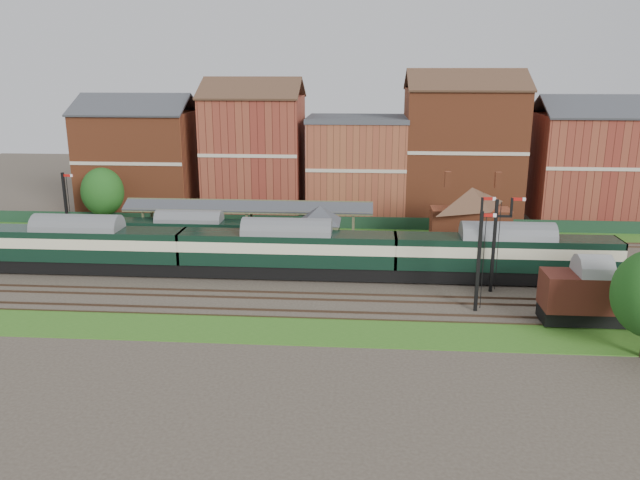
# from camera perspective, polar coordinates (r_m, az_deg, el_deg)

# --- Properties ---
(ground) EXTENTS (160.00, 160.00, 0.00)m
(ground) POSITION_cam_1_polar(r_m,az_deg,el_deg) (56.58, 2.79, -3.53)
(ground) COLOR #473D33
(ground) RESTS_ON ground
(grass_back) EXTENTS (90.00, 4.50, 0.06)m
(grass_back) POSITION_cam_1_polar(r_m,az_deg,el_deg) (71.89, 3.15, 0.64)
(grass_back) COLOR #2D6619
(grass_back) RESTS_ON ground
(grass_front) EXTENTS (90.00, 5.00, 0.06)m
(grass_front) POSITION_cam_1_polar(r_m,az_deg,el_deg) (45.39, 2.37, -8.42)
(grass_front) COLOR #2D6619
(grass_front) RESTS_ON ground
(fence) EXTENTS (90.00, 0.12, 1.50)m
(fence) POSITION_cam_1_polar(r_m,az_deg,el_deg) (73.65, 3.19, 1.58)
(fence) COLOR #193823
(fence) RESTS_ON ground
(platform) EXTENTS (55.00, 3.40, 1.00)m
(platform) POSITION_cam_1_polar(r_m,az_deg,el_deg) (66.02, -1.30, -0.27)
(platform) COLOR #2D2D2D
(platform) RESTS_ON ground
(signal_box) EXTENTS (5.40, 5.40, 6.00)m
(signal_box) POSITION_cam_1_polar(r_m,az_deg,el_deg) (58.89, 0.00, 0.50)
(signal_box) COLOR #667553
(signal_box) RESTS_ON ground
(brick_hut) EXTENTS (3.20, 2.64, 2.94)m
(brick_hut) POSITION_cam_1_polar(r_m,az_deg,el_deg) (59.41, 7.72, -1.51)
(brick_hut) COLOR maroon
(brick_hut) RESTS_ON ground
(station_building) EXTENTS (8.10, 8.10, 5.90)m
(station_building) POSITION_cam_1_polar(r_m,az_deg,el_deg) (65.75, 13.60, 2.34)
(station_building) COLOR brown
(station_building) RESTS_ON platform
(canopy) EXTENTS (26.00, 3.89, 4.08)m
(canopy) POSITION_cam_1_polar(r_m,az_deg,el_deg) (65.88, -6.54, 3.26)
(canopy) COLOR brown
(canopy) RESTS_ON platform
(semaphore_bracket) EXTENTS (3.60, 0.25, 8.18)m
(semaphore_bracket) POSITION_cam_1_polar(r_m,az_deg,el_deg) (53.90, 15.68, 0.08)
(semaphore_bracket) COLOR black
(semaphore_bracket) RESTS_ON ground
(semaphore_platform_end) EXTENTS (1.23, 0.25, 8.00)m
(semaphore_platform_end) POSITION_cam_1_polar(r_m,az_deg,el_deg) (70.42, -22.17, 2.65)
(semaphore_platform_end) COLOR black
(semaphore_platform_end) RESTS_ON ground
(semaphore_siding) EXTENTS (1.23, 0.25, 8.00)m
(semaphore_siding) POSITION_cam_1_polar(r_m,az_deg,el_deg) (49.41, 14.33, -1.78)
(semaphore_siding) COLOR black
(semaphore_siding) RESTS_ON ground
(town_backdrop) EXTENTS (69.00, 10.00, 16.00)m
(town_backdrop) POSITION_cam_1_polar(r_m,az_deg,el_deg) (79.32, 3.24, 7.18)
(town_backdrop) COLOR brown
(town_backdrop) RESTS_ON ground
(dmu_train) EXTENTS (58.03, 3.05, 4.46)m
(dmu_train) POSITION_cam_1_polar(r_m,az_deg,el_deg) (56.21, -3.01, -0.88)
(dmu_train) COLOR black
(dmu_train) RESTS_ON ground
(platform_railcar) EXTENTS (16.10, 2.54, 3.71)m
(platform_railcar) POSITION_cam_1_polar(r_m,az_deg,el_deg) (64.63, -11.79, 0.61)
(platform_railcar) COLOR black
(platform_railcar) RESTS_ON ground
(goods_van_a) EXTENTS (6.82, 2.95, 4.14)m
(goods_van_a) POSITION_cam_1_polar(r_m,az_deg,el_deg) (50.12, 23.43, -4.56)
(goods_van_a) COLOR black
(goods_van_a) RESTS_ON ground
(tree_back) EXTENTS (4.92, 4.92, 7.19)m
(tree_back) POSITION_cam_1_polar(r_m,az_deg,el_deg) (77.73, -19.26, 4.19)
(tree_back) COLOR #382619
(tree_back) RESTS_ON ground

